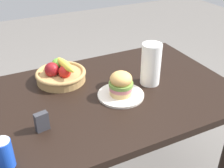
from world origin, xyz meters
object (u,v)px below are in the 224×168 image
at_px(sandwich, 121,84).
at_px(paper_towel_roll, 151,64).
at_px(soda_can, 4,154).
at_px(fruit_basket, 61,73).
at_px(napkin_holder, 42,122).
at_px(plate, 121,95).

relative_size(sandwich, paper_towel_roll, 0.55).
distance_m(soda_can, fruit_basket, 0.66).
bearing_deg(napkin_holder, sandwich, 2.37).
distance_m(plate, fruit_basket, 0.38).
xyz_separation_m(fruit_basket, napkin_holder, (-0.21, -0.39, -0.00)).
bearing_deg(fruit_basket, paper_towel_roll, -29.06).
xyz_separation_m(fruit_basket, paper_towel_roll, (0.45, -0.25, 0.07)).
xyz_separation_m(paper_towel_roll, napkin_holder, (-0.66, -0.14, -0.07)).
xyz_separation_m(plate, napkin_holder, (-0.44, -0.09, 0.04)).
height_order(paper_towel_roll, napkin_holder, paper_towel_roll).
height_order(sandwich, paper_towel_roll, paper_towel_roll).
distance_m(soda_can, napkin_holder, 0.23).
bearing_deg(paper_towel_roll, napkin_holder, -167.87).
distance_m(sandwich, napkin_holder, 0.45).
xyz_separation_m(sandwich, fruit_basket, (-0.24, 0.30, -0.03)).
bearing_deg(soda_can, napkin_holder, 40.69).
height_order(plate, napkin_holder, napkin_holder).
distance_m(plate, paper_towel_roll, 0.25).
height_order(soda_can, fruit_basket, fruit_basket).
relative_size(sandwich, soda_can, 1.04).
bearing_deg(paper_towel_roll, plate, -167.30).
height_order(soda_can, napkin_holder, soda_can).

